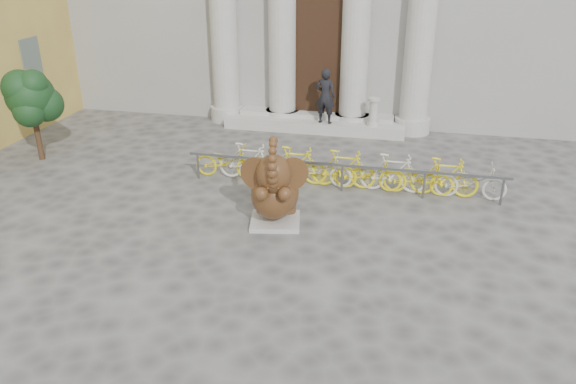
% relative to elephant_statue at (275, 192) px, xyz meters
% --- Properties ---
extents(ground, '(80.00, 80.00, 0.00)m').
position_rel_elephant_statue_xyz_m(ground, '(-0.36, -2.37, -0.79)').
color(ground, '#474442').
rests_on(ground, ground).
extents(entrance_steps, '(6.00, 1.20, 0.36)m').
position_rel_elephant_statue_xyz_m(entrance_steps, '(-0.36, 7.03, -0.61)').
color(entrance_steps, '#A8A59E').
rests_on(entrance_steps, ground).
extents(elephant_statue, '(1.44, 1.70, 2.18)m').
position_rel_elephant_statue_xyz_m(elephant_statue, '(0.00, 0.00, 0.00)').
color(elephant_statue, '#A8A59E').
rests_on(elephant_statue, ground).
extents(bike_rack, '(8.09, 0.53, 1.00)m').
position_rel_elephant_statue_xyz_m(bike_rack, '(1.21, 2.40, -0.29)').
color(bike_rack, slate).
rests_on(bike_rack, ground).
extents(tree, '(1.52, 1.39, 2.64)m').
position_rel_elephant_statue_xyz_m(tree, '(-7.59, 2.50, 1.05)').
color(tree, '#332114').
rests_on(tree, ground).
extents(pedestrian, '(0.70, 0.52, 1.78)m').
position_rel_elephant_statue_xyz_m(pedestrian, '(0.04, 6.68, 0.46)').
color(pedestrian, black).
rests_on(pedestrian, entrance_steps).
extents(balustrade_post, '(0.37, 0.37, 0.91)m').
position_rel_elephant_statue_xyz_m(balustrade_post, '(1.60, 6.73, -0.02)').
color(balustrade_post, '#A8A59E').
rests_on(balustrade_post, entrance_steps).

